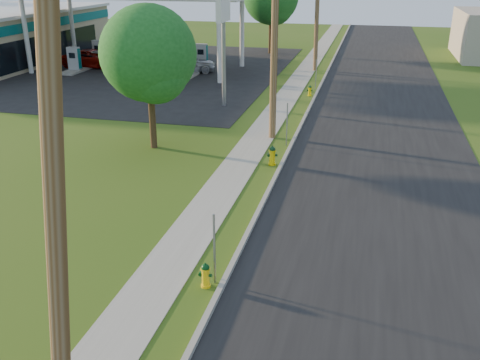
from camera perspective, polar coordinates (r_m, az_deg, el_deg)
name	(u,v)px	position (r m, az deg, el deg)	size (l,w,h in m)	color
road	(381,208)	(19.01, 14.79, -2.89)	(8.00, 120.00, 0.02)	black
curb	(267,195)	(19.24, 2.86, -1.61)	(0.15, 120.00, 0.15)	gray
sidewalk	(220,192)	(19.64, -2.16, -1.29)	(1.50, 120.00, 0.03)	gray
forecourt	(117,69)	(44.68, -13.01, 11.50)	(26.00, 28.00, 0.02)	black
utility_pole_near	(54,186)	(8.23, -19.26, -0.56)	(1.40, 0.32, 9.48)	brown
utility_pole_mid	(275,32)	(24.87, 3.71, 15.47)	(1.40, 0.32, 9.80)	brown
utility_pole_far	(317,7)	(42.65, 8.24, 17.84)	(1.40, 0.32, 9.50)	brown
sign_post_near	(214,249)	(13.83, -2.75, -7.40)	(0.05, 0.04, 2.00)	gray
sign_post_mid	(287,125)	(24.54, 5.03, 5.91)	(0.05, 0.04, 2.00)	gray
sign_post_far	(316,74)	(36.34, 8.11, 11.08)	(0.05, 0.04, 2.00)	gray
fuel_pump_nw	(75,63)	(44.02, -17.23, 11.87)	(1.20, 3.20, 1.90)	gray
fuel_pump_ne	(185,68)	(40.23, -5.85, 11.84)	(1.20, 3.20, 1.90)	gray
fuel_pump_sw	(99,55)	(47.46, -14.79, 12.80)	(1.20, 3.20, 1.90)	gray
fuel_pump_se	(202,59)	(43.97, -4.10, 12.77)	(1.20, 3.20, 1.90)	gray
price_pylon	(223,10)	(31.03, -1.81, 17.70)	(0.34, 2.04, 6.85)	gray
tree_verge	(150,58)	(23.73, -9.58, 12.73)	(4.17, 4.17, 6.32)	#372612
hydrant_near	(206,275)	(14.02, -3.70, -10.09)	(0.36, 0.32, 0.70)	yellow
hydrant_mid	(272,156)	(22.22, 3.46, 2.62)	(0.44, 0.39, 0.84)	#E0C208
hydrant_far	(310,91)	(34.60, 7.46, 9.44)	(0.35, 0.31, 0.68)	yellow
car_red	(94,59)	(45.66, -15.35, 12.38)	(2.34, 5.07, 1.41)	#770A04
car_silver	(185,63)	(42.00, -5.89, 12.34)	(1.83, 4.54, 1.55)	#B6B8BE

